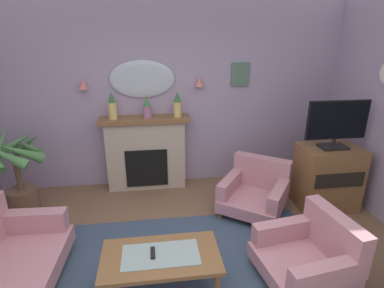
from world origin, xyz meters
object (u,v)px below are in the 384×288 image
wall_mirror (142,79)px  potted_plant_corner_palm (17,170)px  armchair_beside_couch (311,254)px  tv_cabinet (327,177)px  mantel_vase_centre (112,107)px  mantel_vase_right (177,105)px  wall_sconce_right (199,82)px  framed_picture (240,74)px  fireplace (146,154)px  coffee_table (161,260)px  wall_sconce_left (83,84)px  tv_flatscreen (337,123)px  mantel_vase_left (147,108)px  tv_remote (153,253)px  armchair_near_fireplace (256,190)px

wall_mirror → potted_plant_corner_palm: size_ratio=0.80×
armchair_beside_couch → tv_cabinet: bearing=55.3°
mantel_vase_centre → mantel_vase_right: size_ratio=1.05×
wall_sconce_right → framed_picture: (0.65, 0.06, 0.09)m
fireplace → coffee_table: size_ratio=1.24×
framed_picture → potted_plant_corner_palm: framed_picture is taller
wall_sconce_left → armchair_beside_couch: 3.65m
wall_sconce_right → tv_flatscreen: bearing=-31.9°
mantel_vase_left → wall_mirror: 0.44m
wall_sconce_right → framed_picture: 0.66m
wall_sconce_right → armchair_beside_couch: size_ratio=0.15×
wall_sconce_left → tv_flatscreen: wall_sconce_left is taller
wall_mirror → tv_cabinet: bearing=-23.0°
mantel_vase_right → tv_remote: size_ratio=2.42×
tv_cabinet → framed_picture: bearing=133.5°
wall_sconce_left → tv_flatscreen: bearing=-17.1°
tv_remote → potted_plant_corner_palm: (-1.76, 1.67, 0.19)m
mantel_vase_centre → coffee_table: bearing=-75.1°
wall_sconce_left → coffee_table: bearing=-66.9°
mantel_vase_right → framed_picture: bearing=10.2°
wall_sconce_left → wall_sconce_right: size_ratio=1.00×
mantel_vase_left → wall_sconce_left: (-0.90, 0.12, 0.35)m
mantel_vase_left → potted_plant_corner_palm: (-1.75, -0.50, -0.66)m
armchair_near_fireplace → wall_mirror: bearing=145.1°
mantel_vase_centre → mantel_vase_right: bearing=0.0°
wall_mirror → mantel_vase_centre: bearing=-159.3°
wall_sconce_left → framed_picture: 2.35m
wall_sconce_left → wall_mirror: bearing=3.4°
wall_sconce_left → potted_plant_corner_palm: wall_sconce_left is taller
mantel_vase_left → mantel_vase_right: mantel_vase_right is taller
armchair_near_fireplace → tv_cabinet: tv_cabinet is taller
wall_sconce_left → armchair_beside_couch: wall_sconce_left is taller
mantel_vase_centre → tv_cabinet: 3.23m
coffee_table → armchair_beside_couch: (1.48, -0.02, -0.08)m
coffee_table → tv_flatscreen: size_ratio=1.31×
mantel_vase_centre → framed_picture: size_ratio=1.13×
wall_sconce_left → potted_plant_corner_palm: size_ratio=0.12×
fireplace → mantel_vase_left: 0.74m
mantel_vase_centre → framed_picture: framed_picture is taller
fireplace → potted_plant_corner_palm: size_ratio=1.13×
mantel_vase_right → wall_sconce_left: wall_sconce_left is taller
fireplace → framed_picture: 1.91m
armchair_beside_couch → potted_plant_corner_palm: 3.75m
fireplace → mantel_vase_left: bearing=-29.5°
mantel_vase_right → tv_cabinet: 2.39m
tv_flatscreen → potted_plant_corner_palm: 4.29m
armchair_beside_couch → coffee_table: bearing=179.1°
mantel_vase_centre → tv_flatscreen: mantel_vase_centre is taller
wall_sconce_left → potted_plant_corner_palm: 1.46m
tv_remote → tv_flatscreen: 2.87m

